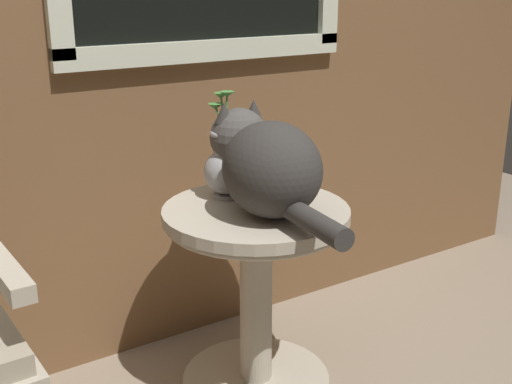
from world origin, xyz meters
TOP-DOWN VIEW (x-y plane):
  - wicker_side_table at (0.25, 0.23)m, footprint 0.57×0.57m
  - cat at (0.25, 0.19)m, footprint 0.31×0.67m
  - pewter_vase_with_ivy at (0.23, 0.37)m, footprint 0.14×0.14m

SIDE VIEW (x-z plane):
  - wicker_side_table at x=0.25m, z-range 0.10..0.71m
  - pewter_vase_with_ivy at x=0.23m, z-range 0.55..0.88m
  - cat at x=0.25m, z-range 0.61..0.91m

